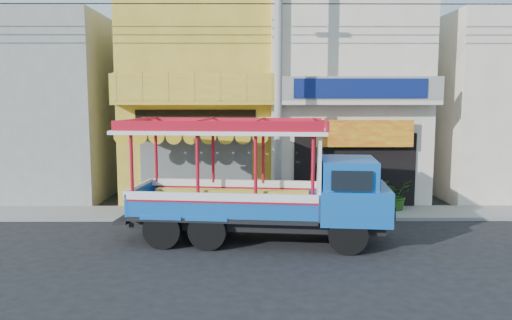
# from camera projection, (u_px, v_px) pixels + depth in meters

# --- Properties ---
(ground) EXTENTS (90.00, 90.00, 0.00)m
(ground) POSITION_uv_depth(u_px,v_px,m) (319.00, 247.00, 14.11)
(ground) COLOR black
(ground) RESTS_ON ground
(sidewalk) EXTENTS (30.00, 2.00, 0.12)m
(sidewalk) POSITION_uv_depth(u_px,v_px,m) (304.00, 213.00, 18.07)
(sidewalk) COLOR slate
(sidewalk) RESTS_ON ground
(shophouse_left) EXTENTS (6.00, 7.50, 8.24)m
(shophouse_left) POSITION_uv_depth(u_px,v_px,m) (203.00, 101.00, 21.49)
(shophouse_left) COLOR #B19327
(shophouse_left) RESTS_ON ground
(shophouse_right) EXTENTS (6.00, 6.75, 8.24)m
(shophouse_right) POSITION_uv_depth(u_px,v_px,m) (342.00, 101.00, 21.53)
(shophouse_right) COLOR beige
(shophouse_right) RESTS_ON ground
(party_pilaster) EXTENTS (0.35, 0.30, 8.00)m
(party_pilaster) POSITION_uv_depth(u_px,v_px,m) (276.00, 104.00, 18.44)
(party_pilaster) COLOR beige
(party_pilaster) RESTS_ON ground
(filler_building_left) EXTENTS (6.00, 6.00, 7.60)m
(filler_building_left) POSITION_uv_depth(u_px,v_px,m) (41.00, 108.00, 21.53)
(filler_building_left) COLOR gray
(filler_building_left) RESTS_ON ground
(filler_building_right) EXTENTS (6.00, 6.00, 7.60)m
(filler_building_right) POSITION_uv_depth(u_px,v_px,m) (503.00, 108.00, 21.65)
(filler_building_right) COLOR beige
(filler_building_right) RESTS_ON ground
(utility_pole) EXTENTS (28.00, 0.26, 9.00)m
(utility_pole) POSITION_uv_depth(u_px,v_px,m) (283.00, 73.00, 16.78)
(utility_pole) COLOR gray
(utility_pole) RESTS_ON ground
(songthaew_truck) EXTENTS (7.91, 3.32, 3.58)m
(songthaew_truck) POSITION_uv_depth(u_px,v_px,m) (275.00, 183.00, 14.46)
(songthaew_truck) COLOR black
(songthaew_truck) RESTS_ON ground
(green_sign) EXTENTS (0.57, 0.41, 0.89)m
(green_sign) POSITION_uv_depth(u_px,v_px,m) (172.00, 202.00, 17.98)
(green_sign) COLOR black
(green_sign) RESTS_ON sidewalk
(potted_plant_a) EXTENTS (1.31, 1.26, 1.13)m
(potted_plant_a) POSITION_uv_depth(u_px,v_px,m) (397.00, 195.00, 18.29)
(potted_plant_a) COLOR #264E16
(potted_plant_a) RESTS_ON sidewalk
(potted_plant_c) EXTENTS (0.71, 0.71, 1.11)m
(potted_plant_c) POSITION_uv_depth(u_px,v_px,m) (382.00, 195.00, 18.24)
(potted_plant_c) COLOR #264E16
(potted_plant_c) RESTS_ON sidewalk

